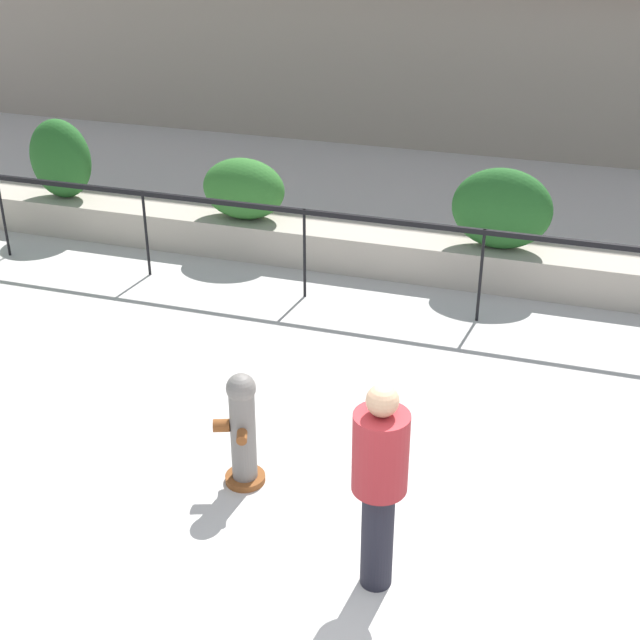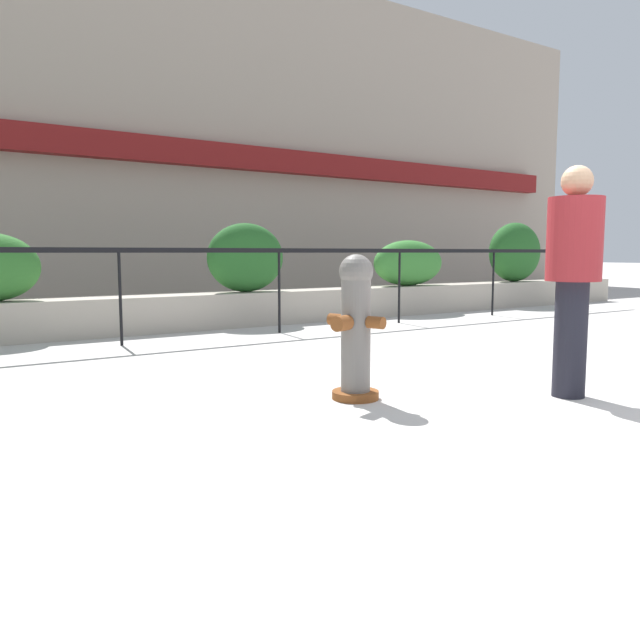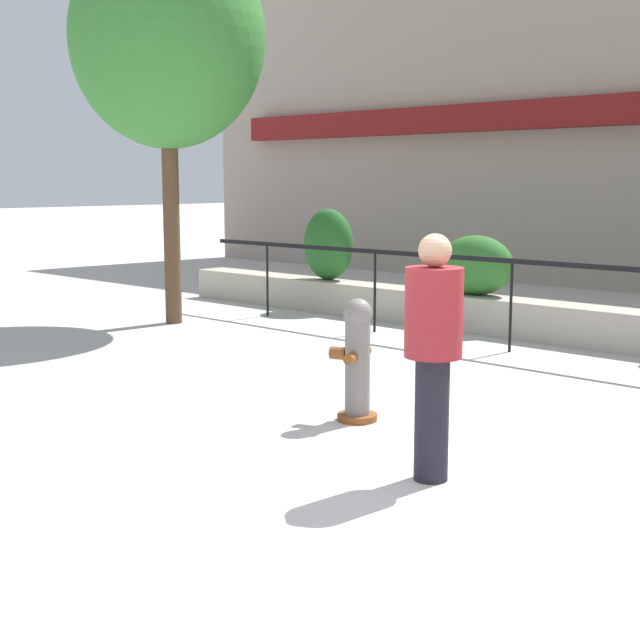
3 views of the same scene
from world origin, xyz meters
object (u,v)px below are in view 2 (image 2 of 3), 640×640
object	(u,v)px
hedge_bush_2	(246,258)
fire_hydrant	(355,326)
hedge_bush_3	(408,263)
hedge_bush_4	(515,252)
pedestrian	(573,267)

from	to	relation	value
hedge_bush_2	fire_hydrant	bearing A→B (deg)	-107.72
hedge_bush_3	hedge_bush_2	bearing A→B (deg)	180.00
hedge_bush_4	pedestrian	xyz separation A→B (m)	(-6.26, -5.61, -0.11)
hedge_bush_2	pedestrian	bearing A→B (deg)	-91.29
hedge_bush_3	pedestrian	distance (m)	6.55
hedge_bush_4	hedge_bush_3	bearing A→B (deg)	180.00
hedge_bush_2	hedge_bush_3	bearing A→B (deg)	0.00
hedge_bush_2	hedge_bush_3	size ratio (longest dim) A/B	0.82
hedge_bush_4	hedge_bush_2	bearing A→B (deg)	180.00
hedge_bush_3	hedge_bush_4	world-z (taller)	hedge_bush_4
hedge_bush_2	hedge_bush_4	world-z (taller)	hedge_bush_4
hedge_bush_2	fire_hydrant	distance (m)	5.04
hedge_bush_4	pedestrian	world-z (taller)	pedestrian
hedge_bush_3	pedestrian	bearing A→B (deg)	-120.99
hedge_bush_4	fire_hydrant	world-z (taller)	hedge_bush_4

